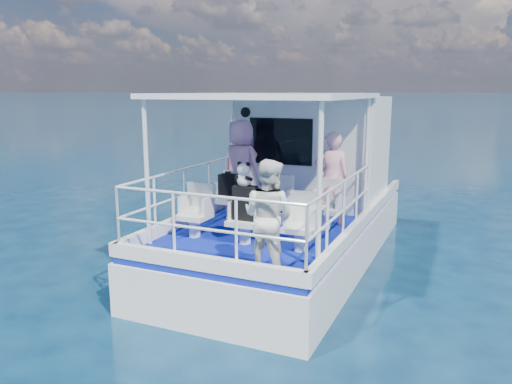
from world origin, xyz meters
TOP-DOWN VIEW (x-y plane):
  - ground at (0.00, 0.00)m, footprint 2000.00×2000.00m
  - hull at (0.00, 1.00)m, footprint 3.00×7.00m
  - deck at (0.00, 1.00)m, footprint 2.90×6.90m
  - cabin at (0.00, 2.30)m, footprint 2.85×2.00m
  - canopy at (0.00, -0.20)m, footprint 3.00×3.20m
  - canopy_posts at (0.00, -0.25)m, footprint 2.77×2.97m
  - railings at (0.00, -0.58)m, footprint 2.84×3.59m
  - seat_port_fwd at (-0.90, 0.20)m, footprint 0.48×0.46m
  - seat_center_fwd at (0.00, 0.20)m, footprint 0.48×0.46m
  - seat_stbd_fwd at (0.90, 0.20)m, footprint 0.48×0.46m
  - seat_port_aft at (-0.90, -1.10)m, footprint 0.48×0.46m
  - seat_center_aft at (0.00, -1.10)m, footprint 0.48×0.46m
  - seat_stbd_aft at (0.90, -1.10)m, footprint 0.48×0.46m
  - passenger_port_fwd at (-0.91, 0.67)m, footprint 0.77×0.63m
  - passenger_stbd_fwd at (0.90, 0.53)m, footprint 0.69×0.56m
  - passenger_stbd_aft at (0.79, -2.09)m, footprint 0.81×0.68m
  - backpack_port at (-0.93, 0.18)m, footprint 0.34×0.19m
  - backpack_center at (0.01, -1.10)m, footprint 0.35×0.20m
  - compact_camera at (-0.94, 0.17)m, footprint 0.09×0.05m
  - panda at (-0.01, -1.12)m, footprint 0.24×0.20m

SIDE VIEW (x-z plane):
  - ground at x=0.00m, z-range 0.00..0.00m
  - hull at x=0.00m, z-range -0.80..0.80m
  - deck at x=0.00m, z-range 0.80..0.90m
  - seat_port_fwd at x=-0.90m, z-range 0.90..1.28m
  - seat_center_fwd at x=0.00m, z-range 0.90..1.28m
  - seat_stbd_fwd at x=0.90m, z-range 0.90..1.28m
  - seat_port_aft at x=-0.90m, z-range 0.90..1.28m
  - seat_center_aft at x=0.00m, z-range 0.90..1.28m
  - seat_stbd_aft at x=0.90m, z-range 0.90..1.28m
  - railings at x=0.00m, z-range 0.90..1.90m
  - backpack_port at x=-0.93m, z-range 1.28..1.73m
  - backpack_center at x=0.01m, z-range 1.28..1.81m
  - passenger_stbd_aft at x=0.79m, z-range 0.90..2.38m
  - passenger_stbd_fwd at x=0.90m, z-range 0.90..2.55m
  - compact_camera at x=-0.94m, z-range 1.73..1.78m
  - passenger_port_fwd at x=-0.91m, z-range 0.90..2.70m
  - panda at x=-0.01m, z-range 1.81..2.17m
  - cabin at x=0.00m, z-range 0.90..3.10m
  - canopy_posts at x=0.00m, z-range 0.90..3.10m
  - canopy at x=0.00m, z-range 3.10..3.18m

